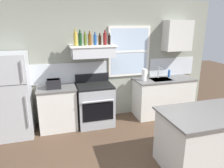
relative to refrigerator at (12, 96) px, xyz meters
The scene contains 20 objects.
back_wall 2.04m from the refrigerator, 11.29° to the left, with size 5.40×0.11×2.70m.
refrigerator is the anchor object (origin of this frame).
counter_left_of_stove 0.93m from the refrigerator, ahead, with size 0.79×0.63×0.91m.
toaster 0.83m from the refrigerator, ahead, with size 0.30×0.20×0.19m.
stove_range 1.69m from the refrigerator, ahead, with size 0.76×0.69×1.09m.
range_hood_shelf 1.83m from the refrigerator, ahead, with size 0.96×0.52×0.24m.
bottle_champagne_gold_foil 1.67m from the refrigerator, ahead, with size 0.08×0.08×0.33m.
bottle_dark_green_wine 1.74m from the refrigerator, ahead, with size 0.07×0.07×0.31m.
bottle_olive_oil_square 1.82m from the refrigerator, ahead, with size 0.06×0.06×0.28m.
bottle_amber_wine 1.90m from the refrigerator, ahead, with size 0.07×0.07×0.29m.
bottle_blue_liqueur 1.99m from the refrigerator, ahead, with size 0.07×0.07×0.26m.
bottle_brown_stout 2.08m from the refrigerator, ahead, with size 0.06×0.06×0.24m.
bottle_red_label_wine 2.17m from the refrigerator, ahead, with size 0.07×0.07×0.31m.
bottle_balsamic_dark 2.26m from the refrigerator, ahead, with size 0.06×0.06×0.24m.
counter_right_with_sink 3.37m from the refrigerator, ahead, with size 1.43×0.63×0.91m.
sink_faucet 3.26m from the refrigerator, ahead, with size 0.03×0.17×0.28m.
paper_towel_roll 2.83m from the refrigerator, ahead, with size 0.11×0.11×0.27m, color white.
dish_soap_bottle 3.54m from the refrigerator, ahead, with size 0.06×0.06×0.18m, color blue.
kitchen_island 3.55m from the refrigerator, 31.96° to the right, with size 1.40×0.90×0.91m.
upper_cabinet_right 3.86m from the refrigerator, ahead, with size 0.64×0.32×0.70m.
Camera 1 is at (-1.09, -2.39, 2.20)m, focal length 33.63 mm.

